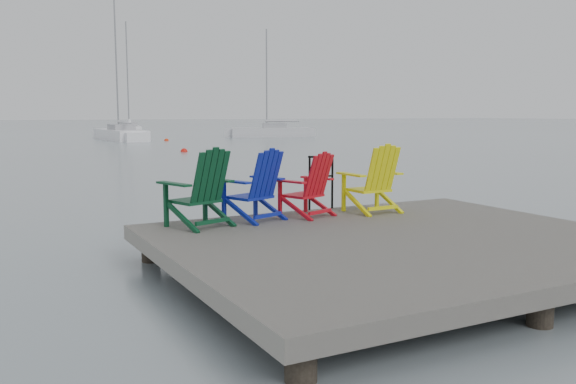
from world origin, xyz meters
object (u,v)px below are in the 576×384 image
chair_red (309,185)px  buoy_d (166,141)px  buoy_c (184,152)px  sailboat_mid (129,131)px  chair_green (201,188)px  chair_yellow (374,179)px  buoy_a (320,169)px  sailboat_far (271,133)px  chair_blue (256,185)px  handrail (321,177)px  sailboat_near (120,135)px

chair_red → buoy_d: size_ratio=2.83×
buoy_c → sailboat_mid: bearing=82.3°
sailboat_mid → buoy_c: 30.09m
chair_green → buoy_c: size_ratio=2.83×
chair_green → chair_yellow: size_ratio=1.01×
buoy_a → buoy_d: bearing=86.2°
sailboat_far → buoy_c: (-13.72, -17.15, -0.36)m
chair_blue → buoy_c: size_ratio=2.72×
chair_red → buoy_a: bearing=37.7°
chair_green → sailboat_mid: size_ratio=0.10×
chair_green → chair_red: bearing=-16.4°
chair_red → buoy_d: bearing=55.9°
chair_red → buoy_a: 13.77m
chair_blue → sailboat_far: size_ratio=0.11×
buoy_c → handrail: bearing=-102.7°
chair_blue → buoy_a: (8.04, 11.66, -1.03)m
buoy_a → chair_yellow: bearing=-117.0°
sailboat_near → sailboat_far: 13.39m
handrail → chair_green: chair_green is taller
handrail → chair_yellow: size_ratio=0.83×
sailboat_far → buoy_d: sailboat_far is taller
chair_green → buoy_c: (7.59, 24.07, -1.05)m
sailboat_near → buoy_a: size_ratio=29.81×
chair_red → chair_yellow: (1.12, -0.14, 0.05)m
chair_yellow → sailboat_mid: sailboat_mid is taller
chair_green → sailboat_far: sailboat_far is taller
buoy_a → buoy_d: (1.71, 25.92, 0.00)m
handrail → chair_red: bearing=-134.9°
buoy_c → buoy_d: (3.05, 13.62, 0.00)m
handrail → chair_red: chair_red is taller
chair_blue → sailboat_mid: size_ratio=0.09×
handrail → sailboat_far: (19.01, 40.63, -0.69)m
chair_blue → chair_red: bearing=-24.4°
handrail → chair_green: (-2.30, -0.59, 0.01)m
chair_blue → sailboat_near: bearing=59.7°
handrail → sailboat_near: (5.61, 40.54, -0.69)m
buoy_a → buoy_d: 25.98m
sailboat_near → buoy_c: bearing=-93.1°
sailboat_mid → buoy_a: sailboat_mid is taller
chair_blue → handrail: bearing=-1.7°
chair_red → sailboat_near: bearing=60.7°
sailboat_near → chair_green: bearing=-102.9°
handrail → chair_yellow: (0.58, -0.68, 0.00)m
chair_blue → sailboat_near: size_ratio=0.09×
sailboat_near → buoy_c: (-0.33, -17.06, -0.36)m
chair_red → sailboat_mid: bearing=58.8°
chair_yellow → buoy_a: size_ratio=2.70×
buoy_a → chair_blue: bearing=-124.6°
sailboat_far → chair_yellow: bearing=177.3°
sailboat_mid → buoy_c: sailboat_mid is taller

